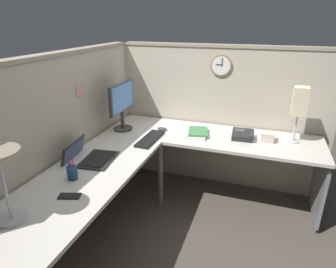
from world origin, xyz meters
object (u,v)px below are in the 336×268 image
(wall_clock, at_px, (221,66))
(pen_cup, at_px, (72,173))
(laptop, at_px, (87,157))
(tissue_box, at_px, (267,137))
(desk_lamp_paper, at_px, (300,103))
(keyboard, at_px, (150,139))
(book_stack, at_px, (197,133))
(cell_phone, at_px, (70,196))
(office_phone, at_px, (243,135))
(computer_mouse, at_px, (162,129))
(monitor, at_px, (122,103))

(wall_clock, bearing_deg, pen_cup, 152.41)
(laptop, bearing_deg, tissue_box, -57.63)
(pen_cup, height_order, desk_lamp_paper, desk_lamp_paper)
(keyboard, relative_size, book_stack, 1.39)
(cell_phone, xyz_separation_m, tissue_box, (1.40, -1.21, 0.04))
(cell_phone, distance_m, office_phone, 1.70)
(desk_lamp_paper, xyz_separation_m, tissue_box, (-0.07, 0.24, -0.34))
(computer_mouse, xyz_separation_m, book_stack, (0.00, -0.38, 0.00))
(pen_cup, distance_m, book_stack, 1.32)
(book_stack, relative_size, tissue_box, 2.59)
(monitor, xyz_separation_m, laptop, (-0.73, -0.04, -0.27))
(computer_mouse, bearing_deg, monitor, 104.56)
(laptop, height_order, office_phone, laptop)
(pen_cup, relative_size, office_phone, 0.84)
(cell_phone, bearing_deg, keyboard, -25.93)
(pen_cup, height_order, cell_phone, pen_cup)
(laptop, height_order, wall_clock, wall_clock)
(cell_phone, distance_m, book_stack, 1.45)
(monitor, distance_m, cell_phone, 1.29)
(computer_mouse, bearing_deg, cell_phone, 173.03)
(keyboard, height_order, tissue_box, tissue_box)
(keyboard, relative_size, pen_cup, 2.39)
(wall_clock, bearing_deg, tissue_box, -121.35)
(monitor, relative_size, desk_lamp_paper, 0.94)
(office_phone, distance_m, tissue_box, 0.22)
(laptop, height_order, tissue_box, laptop)
(keyboard, distance_m, desk_lamp_paper, 1.42)
(laptop, height_order, keyboard, laptop)
(monitor, height_order, pen_cup, monitor)
(tissue_box, xyz_separation_m, wall_clock, (0.33, 0.54, 0.60))
(book_stack, bearing_deg, office_phone, -84.56)
(book_stack, bearing_deg, monitor, 97.74)
(laptop, relative_size, desk_lamp_paper, 0.79)
(office_phone, height_order, desk_lamp_paper, desk_lamp_paper)
(computer_mouse, bearing_deg, tissue_box, -86.55)
(pen_cup, bearing_deg, wall_clock, -27.59)
(tissue_box, bearing_deg, cell_phone, 139.13)
(book_stack, bearing_deg, desk_lamp_paper, -82.03)
(keyboard, bearing_deg, computer_mouse, -3.39)
(keyboard, bearing_deg, tissue_box, -70.97)
(desk_lamp_paper, bearing_deg, cell_phone, 135.35)
(book_stack, xyz_separation_m, tissue_box, (0.06, -0.67, 0.02))
(cell_phone, relative_size, tissue_box, 1.20)
(computer_mouse, distance_m, cell_phone, 1.35)
(laptop, relative_size, pen_cup, 2.32)
(keyboard, relative_size, computer_mouse, 4.13)
(computer_mouse, bearing_deg, wall_clock, -52.93)
(computer_mouse, relative_size, wall_clock, 0.47)
(keyboard, xyz_separation_m, desk_lamp_paper, (0.41, -1.31, 0.37))
(cell_phone, xyz_separation_m, office_phone, (1.38, -0.99, 0.03))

